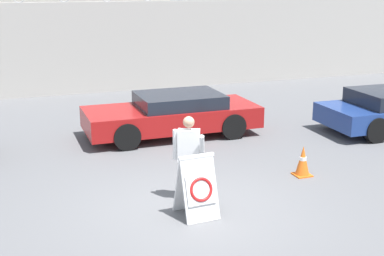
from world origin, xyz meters
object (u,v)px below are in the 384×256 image
(barricade_sign, at_px, (197,186))
(security_guard, at_px, (189,155))
(parked_car_rear_sedan, at_px, (173,114))
(traffic_cone_near, at_px, (303,161))

(barricade_sign, distance_m, security_guard, 0.81)
(security_guard, relative_size, parked_car_rear_sedan, 0.36)
(barricade_sign, height_order, traffic_cone_near, barricade_sign)
(barricade_sign, distance_m, traffic_cone_near, 3.09)
(parked_car_rear_sedan, bearing_deg, security_guard, 76.03)
(barricade_sign, height_order, parked_car_rear_sedan, parked_car_rear_sedan)
(barricade_sign, bearing_deg, security_guard, 78.05)
(traffic_cone_near, bearing_deg, parked_car_rear_sedan, 112.93)
(barricade_sign, bearing_deg, traffic_cone_near, 17.91)
(barricade_sign, height_order, security_guard, security_guard)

